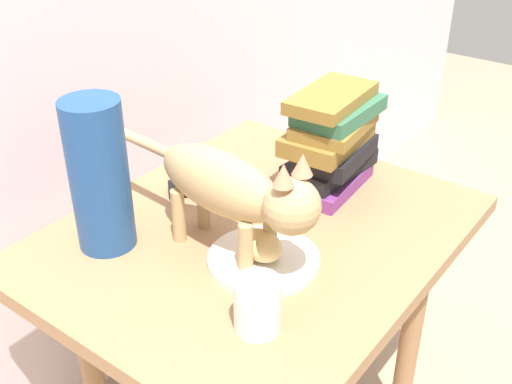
{
  "coord_description": "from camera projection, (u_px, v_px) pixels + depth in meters",
  "views": [
    {
      "loc": [
        -0.77,
        -0.58,
        1.23
      ],
      "look_at": [
        0.0,
        0.0,
        0.66
      ],
      "focal_mm": 44.15,
      "sensor_mm": 36.0,
      "label": 1
    }
  ],
  "objects": [
    {
      "name": "side_table",
      "position": [
        256.0,
        265.0,
        1.19
      ],
      "size": [
        0.77,
        0.63,
        0.58
      ],
      "color": "#9E724C",
      "rests_on": "ground"
    },
    {
      "name": "bread_roll",
      "position": [
        261.0,
        245.0,
        1.04
      ],
      "size": [
        0.08,
        0.09,
        0.05
      ],
      "primitive_type": "ellipsoid",
      "rotation": [
        0.0,
        0.0,
        1.35
      ],
      "color": "#E0BC7A",
      "rests_on": "plate"
    },
    {
      "name": "plate",
      "position": [
        264.0,
        260.0,
        1.06
      ],
      "size": [
        0.19,
        0.19,
        0.01
      ],
      "primitive_type": "cylinder",
      "color": "silver",
      "rests_on": "side_table"
    },
    {
      "name": "book_stack",
      "position": [
        332.0,
        141.0,
        1.24
      ],
      "size": [
        0.22,
        0.15,
        0.21
      ],
      "color": "#72337A",
      "rests_on": "side_table"
    },
    {
      "name": "tv_remote",
      "position": [
        206.0,
        187.0,
        1.27
      ],
      "size": [
        0.14,
        0.13,
        0.02
      ],
      "primitive_type": "cube",
      "rotation": [
        0.0,
        0.0,
        -0.75
      ],
      "color": "black",
      "rests_on": "side_table"
    },
    {
      "name": "candle_jar",
      "position": [
        258.0,
        308.0,
        0.91
      ],
      "size": [
        0.07,
        0.07,
        0.08
      ],
      "color": "silver",
      "rests_on": "side_table"
    },
    {
      "name": "green_vase",
      "position": [
        99.0,
        176.0,
        1.05
      ],
      "size": [
        0.1,
        0.1,
        0.27
      ],
      "primitive_type": "cylinder",
      "color": "navy",
      "rests_on": "side_table"
    },
    {
      "name": "cat",
      "position": [
        233.0,
        188.0,
        1.02
      ],
      "size": [
        0.11,
        0.48,
        0.23
      ],
      "color": "tan",
      "rests_on": "side_table"
    }
  ]
}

